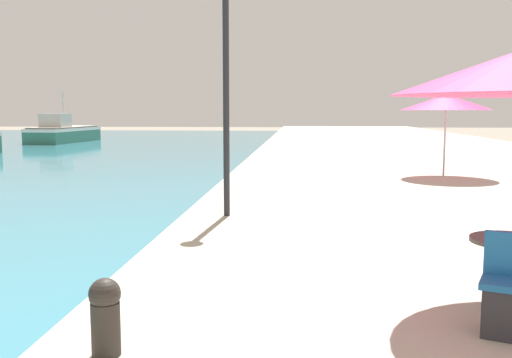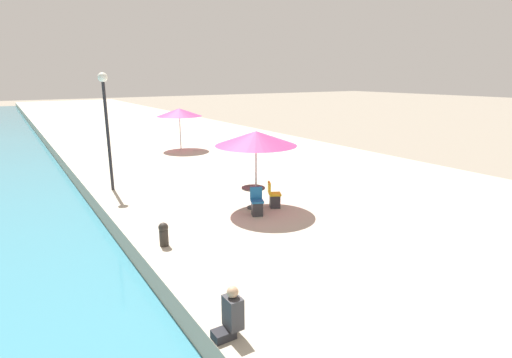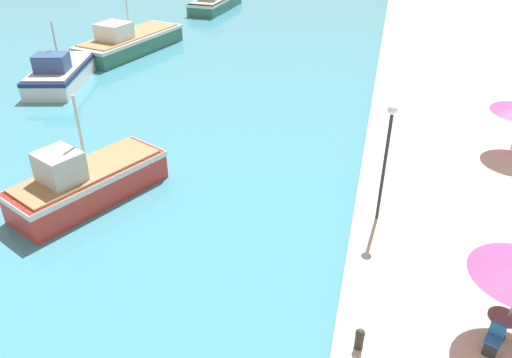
{
  "view_description": "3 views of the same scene",
  "coord_description": "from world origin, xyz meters",
  "px_view_note": "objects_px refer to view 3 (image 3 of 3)",
  "views": [
    {
      "loc": [
        2.3,
        6.58,
        2.67
      ],
      "look_at": [
        1.5,
        16.66,
        1.45
      ],
      "focal_mm": 40.0,
      "sensor_mm": 36.0,
      "label": 1
    },
    {
      "loc": [
        -2.56,
        1.27,
        5.1
      ],
      "look_at": [
        4.56,
        12.43,
        1.65
      ],
      "focal_mm": 28.0,
      "sensor_mm": 36.0,
      "label": 2
    },
    {
      "loc": [
        0.38,
        1.24,
        11.46
      ],
      "look_at": [
        -4.0,
        18.0,
        1.25
      ],
      "focal_mm": 35.0,
      "sensor_mm": 36.0,
      "label": 3
    }
  ],
  "objects_px": {
    "fishing_boat_near": "(87,181)",
    "mooring_bollard": "(360,338)",
    "cafe_chair_right": "(492,344)",
    "fishing_boat_far": "(129,41)",
    "lamppost": "(388,144)",
    "fishing_boat_distant": "(215,2)",
    "fishing_boat_mid": "(61,72)",
    "cafe_table": "(501,322)"
  },
  "relations": [
    {
      "from": "fishing_boat_near",
      "to": "cafe_chair_right",
      "type": "height_order",
      "value": "fishing_boat_near"
    },
    {
      "from": "fishing_boat_mid",
      "to": "cafe_chair_right",
      "type": "distance_m",
      "value": 29.7
    },
    {
      "from": "fishing_boat_far",
      "to": "cafe_chair_right",
      "type": "height_order",
      "value": "fishing_boat_far"
    },
    {
      "from": "lamppost",
      "to": "cafe_chair_right",
      "type": "bearing_deg",
      "value": -60.12
    },
    {
      "from": "fishing_boat_near",
      "to": "fishing_boat_distant",
      "type": "relative_size",
      "value": 0.81
    },
    {
      "from": "fishing_boat_mid",
      "to": "fishing_boat_distant",
      "type": "relative_size",
      "value": 0.86
    },
    {
      "from": "mooring_bollard",
      "to": "lamppost",
      "type": "distance_m",
      "value": 6.93
    },
    {
      "from": "fishing_boat_far",
      "to": "lamppost",
      "type": "height_order",
      "value": "lamppost"
    },
    {
      "from": "mooring_bollard",
      "to": "fishing_boat_mid",
      "type": "bearing_deg",
      "value": 139.5
    },
    {
      "from": "fishing_boat_near",
      "to": "fishing_boat_far",
      "type": "xyz_separation_m",
      "value": [
        -8.31,
        20.07,
        -0.01
      ]
    },
    {
      "from": "mooring_bollard",
      "to": "lamppost",
      "type": "height_order",
      "value": "lamppost"
    },
    {
      "from": "fishing_boat_near",
      "to": "mooring_bollard",
      "type": "xyz_separation_m",
      "value": [
        11.56,
        -5.6,
        0.05
      ]
    },
    {
      "from": "cafe_table",
      "to": "lamppost",
      "type": "relative_size",
      "value": 0.18
    },
    {
      "from": "fishing_boat_near",
      "to": "cafe_chair_right",
      "type": "distance_m",
      "value": 15.76
    },
    {
      "from": "fishing_boat_distant",
      "to": "fishing_boat_far",
      "type": "bearing_deg",
      "value": -91.18
    },
    {
      "from": "fishing_boat_near",
      "to": "cafe_chair_right",
      "type": "xyz_separation_m",
      "value": [
        14.98,
        -4.89,
        0.03
      ]
    },
    {
      "from": "fishing_boat_far",
      "to": "mooring_bollard",
      "type": "xyz_separation_m",
      "value": [
        19.88,
        -25.67,
        0.06
      ]
    },
    {
      "from": "cafe_chair_right",
      "to": "fishing_boat_distant",
      "type": "bearing_deg",
      "value": -39.56
    },
    {
      "from": "cafe_chair_right",
      "to": "lamppost",
      "type": "height_order",
      "value": "lamppost"
    },
    {
      "from": "fishing_boat_distant",
      "to": "cafe_table",
      "type": "height_order",
      "value": "fishing_boat_distant"
    },
    {
      "from": "fishing_boat_mid",
      "to": "lamppost",
      "type": "bearing_deg",
      "value": -43.57
    },
    {
      "from": "lamppost",
      "to": "fishing_boat_distant",
      "type": "bearing_deg",
      "value": 117.37
    },
    {
      "from": "mooring_bollard",
      "to": "lamppost",
      "type": "relative_size",
      "value": 0.14
    },
    {
      "from": "fishing_boat_mid",
      "to": "fishing_boat_distant",
      "type": "xyz_separation_m",
      "value": [
        2.45,
        24.44,
        0.01
      ]
    },
    {
      "from": "fishing_boat_distant",
      "to": "cafe_table",
      "type": "bearing_deg",
      "value": -57.71
    },
    {
      "from": "mooring_bollard",
      "to": "lamppost",
      "type": "xyz_separation_m",
      "value": [
        0.17,
        6.37,
        2.74
      ]
    },
    {
      "from": "mooring_bollard",
      "to": "cafe_table",
      "type": "bearing_deg",
      "value": 20.37
    },
    {
      "from": "lamppost",
      "to": "mooring_bollard",
      "type": "bearing_deg",
      "value": -91.54
    },
    {
      "from": "fishing_boat_near",
      "to": "fishing_boat_far",
      "type": "height_order",
      "value": "fishing_boat_near"
    },
    {
      "from": "fishing_boat_near",
      "to": "fishing_boat_distant",
      "type": "distance_m",
      "value": 37.29
    },
    {
      "from": "fishing_boat_far",
      "to": "cafe_table",
      "type": "distance_m",
      "value": 33.85
    },
    {
      "from": "fishing_boat_far",
      "to": "fishing_boat_distant",
      "type": "distance_m",
      "value": 16.65
    },
    {
      "from": "fishing_boat_mid",
      "to": "fishing_boat_distant",
      "type": "height_order",
      "value": "fishing_boat_distant"
    },
    {
      "from": "fishing_boat_distant",
      "to": "cafe_table",
      "type": "xyz_separation_m",
      "value": [
        22.11,
        -40.88,
        0.32
      ]
    },
    {
      "from": "fishing_boat_distant",
      "to": "lamppost",
      "type": "distance_m",
      "value": 40.51
    },
    {
      "from": "fishing_boat_mid",
      "to": "fishing_boat_far",
      "type": "xyz_separation_m",
      "value": [
        0.98,
        7.86,
        0.09
      ]
    },
    {
      "from": "fishing_boat_far",
      "to": "fishing_boat_mid",
      "type": "bearing_deg",
      "value": -83.91
    },
    {
      "from": "fishing_boat_near",
      "to": "cafe_table",
      "type": "xyz_separation_m",
      "value": [
        15.26,
        -4.23,
        0.24
      ]
    },
    {
      "from": "cafe_table",
      "to": "lamppost",
      "type": "distance_m",
      "value": 6.63
    },
    {
      "from": "fishing_boat_far",
      "to": "mooring_bollard",
      "type": "height_order",
      "value": "fishing_boat_far"
    },
    {
      "from": "fishing_boat_distant",
      "to": "lamppost",
      "type": "xyz_separation_m",
      "value": [
        18.58,
        -35.88,
        2.88
      ]
    },
    {
      "from": "cafe_chair_right",
      "to": "lamppost",
      "type": "xyz_separation_m",
      "value": [
        -3.25,
        5.66,
        2.77
      ]
    }
  ]
}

